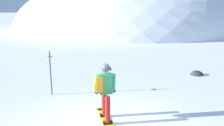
# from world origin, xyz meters

# --- Properties ---
(ridge_peak_main) EXTENTS (33.73, 30.36, 15.52)m
(ridge_peak_main) POSITION_xyz_m (0.61, 30.37, 0.00)
(ridge_peak_main) COLOR white
(ridge_peak_main) RESTS_ON ground
(snowboarder_main) EXTENTS (0.74, 1.77, 1.71)m
(snowboarder_main) POSITION_xyz_m (-0.01, 0.62, 0.92)
(snowboarder_main) COLOR yellow
(snowboarder_main) RESTS_ON ground
(piste_marker_near) EXTENTS (0.20, 0.20, 1.72)m
(piste_marker_near) POSITION_xyz_m (-2.20, 2.54, 0.99)
(piste_marker_near) COLOR black
(piste_marker_near) RESTS_ON ground
(rock_dark) EXTENTS (0.63, 0.53, 0.44)m
(rock_dark) POSITION_xyz_m (4.04, 5.52, 0.00)
(rock_dark) COLOR #383333
(rock_dark) RESTS_ON ground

